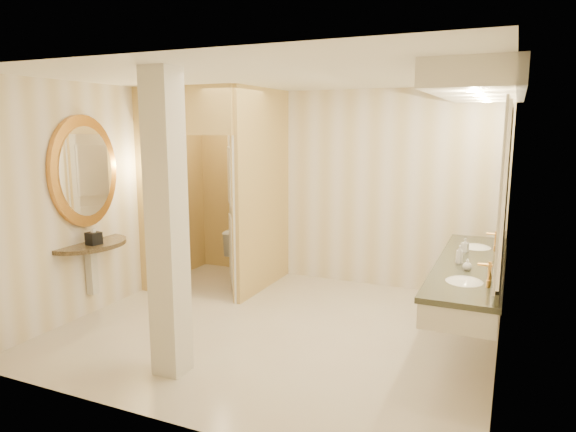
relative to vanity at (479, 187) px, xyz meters
name	(u,v)px	position (x,y,z in m)	size (l,w,h in m)	color
floor	(278,328)	(-1.98, -0.38, -1.63)	(4.50, 4.50, 0.00)	beige
ceiling	(277,77)	(-1.98, -0.38, 1.07)	(4.50, 4.50, 0.00)	white
wall_back	(337,187)	(-1.98, 1.62, -0.28)	(4.50, 0.02, 2.70)	silver
wall_front	(158,249)	(-1.98, -2.38, -0.28)	(4.50, 0.02, 2.70)	silver
wall_left	(113,196)	(-4.23, -0.38, -0.28)	(0.02, 4.00, 2.70)	silver
wall_right	(506,224)	(0.27, -0.38, -0.28)	(0.02, 4.00, 2.70)	silver
toilet_closet	(230,189)	(-3.11, 0.58, -0.24)	(1.50, 1.55, 2.70)	#DCC873
wall_sconce	(155,164)	(-3.90, 0.05, 0.10)	(0.14, 0.14, 0.42)	gold
vanity	(479,187)	(0.00, 0.00, 0.00)	(0.75, 2.78, 2.09)	beige
console_shelf	(86,202)	(-4.19, -0.86, -0.29)	(0.98, 0.98, 1.94)	black
pillar	(167,226)	(-2.43, -1.68, -0.28)	(0.27, 0.27, 2.70)	beige
tissue_box	(94,238)	(-4.04, -0.93, -0.68)	(0.14, 0.14, 0.14)	black
toilet	(249,254)	(-3.08, 1.03, -1.23)	(0.45, 0.79, 0.80)	white
soap_bottle_a	(465,245)	(-0.12, 0.41, -0.68)	(0.07, 0.07, 0.15)	beige
soap_bottle_b	(467,265)	(-0.04, -0.33, -0.70)	(0.09, 0.09, 0.11)	silver
soap_bottle_c	(460,255)	(-0.13, -0.11, -0.66)	(0.07, 0.07, 0.19)	#C6B28C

